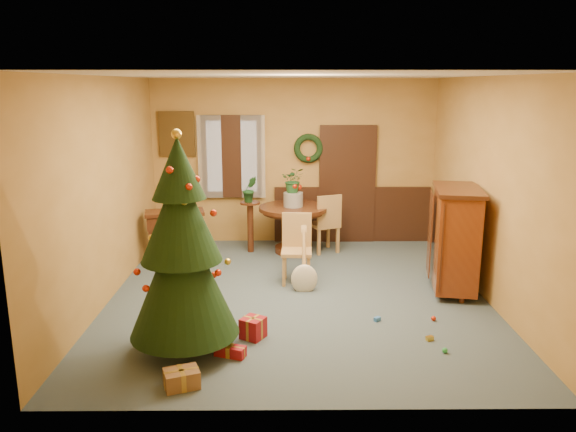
{
  "coord_description": "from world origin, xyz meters",
  "views": [
    {
      "loc": [
        -0.19,
        -7.16,
        2.79
      ],
      "look_at": [
        -0.13,
        0.4,
        1.01
      ],
      "focal_mm": 35.0,
      "sensor_mm": 36.0,
      "label": 1
    }
  ],
  "objects_px": {
    "christmas_tree": "(182,251)",
    "writing_desk": "(175,223)",
    "chair_near": "(297,246)",
    "dining_table": "(293,220)",
    "sideboard": "(455,236)"
  },
  "relations": [
    {
      "from": "dining_table",
      "to": "writing_desk",
      "type": "xyz_separation_m",
      "value": [
        -1.91,
        -0.43,
        0.06
      ]
    },
    {
      "from": "writing_desk",
      "to": "sideboard",
      "type": "height_order",
      "value": "sideboard"
    },
    {
      "from": "sideboard",
      "to": "chair_near",
      "type": "bearing_deg",
      "value": 169.0
    },
    {
      "from": "christmas_tree",
      "to": "writing_desk",
      "type": "height_order",
      "value": "christmas_tree"
    },
    {
      "from": "chair_near",
      "to": "sideboard",
      "type": "bearing_deg",
      "value": -11.0
    },
    {
      "from": "sideboard",
      "to": "dining_table",
      "type": "bearing_deg",
      "value": 139.71
    },
    {
      "from": "chair_near",
      "to": "sideboard",
      "type": "height_order",
      "value": "sideboard"
    },
    {
      "from": "christmas_tree",
      "to": "sideboard",
      "type": "height_order",
      "value": "christmas_tree"
    },
    {
      "from": "writing_desk",
      "to": "dining_table",
      "type": "bearing_deg",
      "value": 12.55
    },
    {
      "from": "chair_near",
      "to": "dining_table",
      "type": "bearing_deg",
      "value": 90.96
    },
    {
      "from": "writing_desk",
      "to": "sideboard",
      "type": "relative_size",
      "value": 0.69
    },
    {
      "from": "dining_table",
      "to": "sideboard",
      "type": "xyz_separation_m",
      "value": [
        2.17,
        -1.84,
        0.22
      ]
    },
    {
      "from": "sideboard",
      "to": "christmas_tree",
      "type": "bearing_deg",
      "value": -152.14
    },
    {
      "from": "writing_desk",
      "to": "sideboard",
      "type": "distance_m",
      "value": 4.33
    },
    {
      "from": "dining_table",
      "to": "chair_near",
      "type": "height_order",
      "value": "chair_near"
    }
  ]
}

